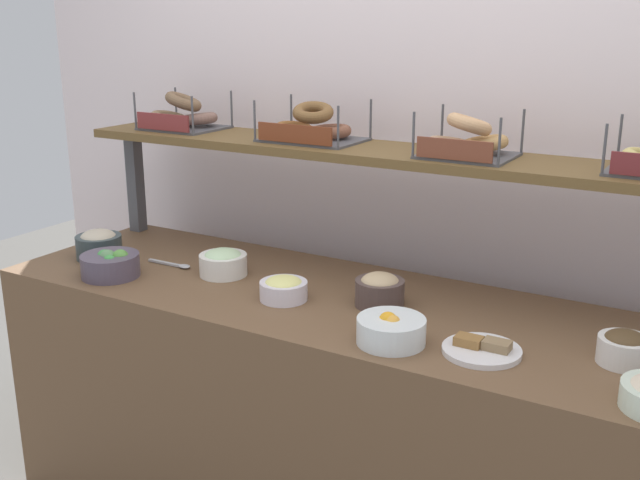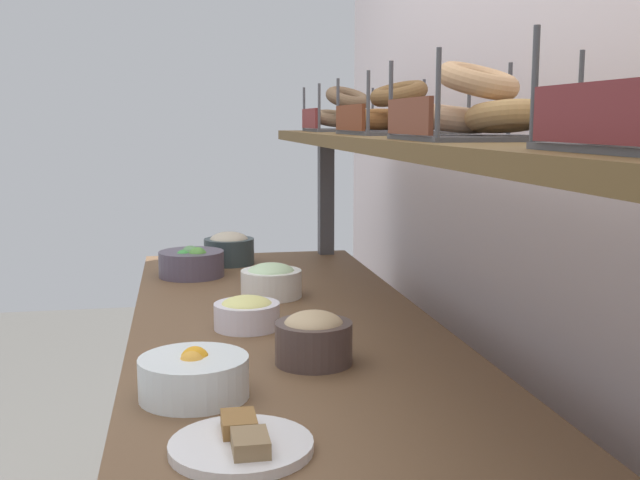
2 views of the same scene
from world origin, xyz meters
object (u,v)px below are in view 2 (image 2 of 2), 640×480
Objects in this scene: bowl_hummus at (314,338)px; bagel_basket_cinnamon_raisin at (397,116)px; bowl_fruit_salad at (194,376)px; bowl_veggie_mix at (192,262)px; serving_spoon_near_plate at (258,280)px; bowl_egg_salad at (247,313)px; bowl_tuna_salad at (229,248)px; bagel_basket_poppy at (347,115)px; bagel_basket_sesame at (475,111)px; serving_plate_white at (242,444)px; bowl_scallion_spread at (271,280)px.

bowl_hummus is 0.45× the size of bagel_basket_cinnamon_raisin.
bowl_veggie_mix is (-1.04, 0.02, 0.00)m from bowl_fruit_salad.
bowl_egg_salad is at bearing -8.55° from serving_spoon_near_plate.
bowl_egg_salad is at bearing -159.50° from bowl_hummus.
serving_spoon_near_plate is (0.30, 0.06, -0.05)m from bowl_tuna_salad.
serving_spoon_near_plate is 0.59m from bagel_basket_poppy.
bowl_egg_salad is at bearing -141.19° from bagel_basket_sesame.
bagel_basket_poppy is at bearing 178.75° from bagel_basket_sesame.
bowl_egg_salad is at bearing 10.14° from bowl_veggie_mix.
bowl_veggie_mix is at bearing -156.32° from bagel_basket_sesame.
serving_plate_white is 0.66m from bagel_basket_sesame.
bagel_basket_cinnamon_raisin is (0.68, 0.36, 0.42)m from bowl_tuna_salad.
bagel_basket_sesame reaches higher than serving_plate_white.
bagel_basket_sesame is at bearing 19.52° from bowl_scallion_spread.
bowl_scallion_spread is 0.20m from serving_spoon_near_plate.
bowl_tuna_salad is 0.49× the size of bagel_basket_cinnamon_raisin.
bagel_basket_poppy is at bearing 143.39° from bowl_scallion_spread.
serving_plate_white is (0.96, -0.16, -0.03)m from bowl_scallion_spread.
bowl_hummus is 1.09m from bagel_basket_poppy.
bowl_hummus is at bearing 155.84° from serving_plate_white.
bowl_fruit_salad reaches higher than serving_plate_white.
serving_plate_white is at bearing -24.16° from bowl_hummus.
bowl_tuna_salad reaches higher than bowl_hummus.
bagel_basket_sesame is at bearing 38.81° from bowl_egg_salad.
bowl_tuna_salad reaches higher than serving_spoon_near_plate.
bagel_basket_sesame reaches higher than bowl_veggie_mix.
bowl_hummus reaches higher than bowl_veggie_mix.
bowl_hummus is at bearing -34.40° from bagel_basket_cinnamon_raisin.
bowl_scallion_spread is (-0.58, -0.01, -0.01)m from bowl_hummus.
bowl_hummus reaches higher than serving_plate_white.
bagel_basket_poppy reaches higher than bowl_hummus.
bagel_basket_poppy reaches higher than bowl_veggie_mix.
bagel_basket_cinnamon_raisin is (0.18, 0.29, 0.43)m from bowl_scallion_spread.
bagel_basket_poppy reaches higher than bowl_fruit_salad.
bowl_scallion_spread is at bearing 170.72° from serving_plate_white.
bowl_scallion_spread is at bearing -122.12° from bagel_basket_cinnamon_raisin.
serving_plate_white is (1.27, 0.05, -0.03)m from bowl_veggie_mix.
bowl_hummus is at bearing 2.13° from serving_spoon_near_plate.
bowl_scallion_spread is 0.65m from bagel_basket_poppy.
bowl_hummus reaches higher than bowl_fruit_salad.
bagel_basket_cinnamon_raisin and bagel_basket_sesame have the same top height.
serving_spoon_near_plate is at bearing -57.89° from bagel_basket_poppy.
bowl_veggie_mix is 0.38m from bowl_scallion_spread.
bowl_fruit_salad is at bearing -57.63° from bowl_hummus.
bowl_tuna_salad is at bearing 179.01° from bowl_egg_salad.
serving_plate_white is at bearing -5.73° from bowl_egg_salad.
bowl_egg_salad is 0.59m from bagel_basket_cinnamon_raisin.
bowl_fruit_salad is 1.25× the size of bowl_egg_salad.
bowl_fruit_salad is 1.04m from bowl_veggie_mix.
bowl_hummus is 0.53× the size of bagel_basket_sesame.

